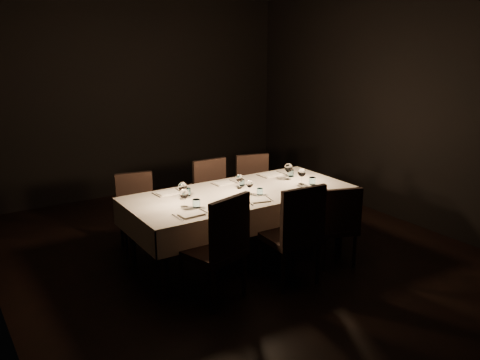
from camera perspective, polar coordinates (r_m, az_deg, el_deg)
room at (r=5.44m, az=0.00°, el=6.08°), size 5.01×6.01×3.01m
dining_table at (r=5.64m, az=0.00°, el=-2.09°), size 2.52×1.12×0.76m
chair_near_left at (r=4.73m, az=-2.33°, el=-7.22°), size 0.63×0.63×1.05m
place_setting_near_left at (r=5.06m, az=-5.73°, el=-2.49°), size 0.35×0.41×0.19m
chair_near_center at (r=5.07m, az=6.17°, el=-5.69°), size 0.53×0.53×1.05m
place_setting_near_center at (r=5.45m, az=1.69°, el=-1.19°), size 0.31×0.39×0.17m
chair_near_right at (r=5.55m, az=10.85°, el=-4.68°), size 0.55×0.55×0.90m
place_setting_near_right at (r=5.87m, az=7.57°, el=0.05°), size 0.35×0.42×0.20m
chair_far_left at (r=6.04m, az=-11.54°, el=-3.07°), size 0.51×0.51×0.89m
place_setting_far_left at (r=5.48m, az=-6.84°, el=-1.12°), size 0.34×0.41×0.19m
chair_far_center at (r=6.37m, az=-2.94°, el=-1.55°), size 0.46×0.46×0.94m
place_setting_far_center at (r=5.81m, az=-0.53°, el=-0.10°), size 0.30×0.39×0.17m
chair_far_right at (r=6.71m, az=1.66°, el=-0.73°), size 0.55×0.55×0.92m
place_setting_far_right at (r=6.19m, az=4.94°, el=0.98°), size 0.36×0.42×0.20m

